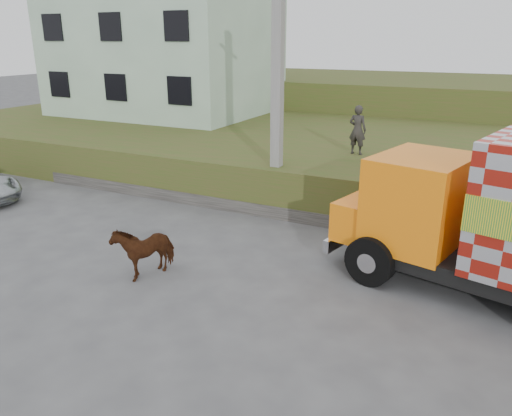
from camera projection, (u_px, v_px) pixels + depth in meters
The scene contains 8 objects.
ground at pixel (234, 277), 11.52m from camera, with size 120.00×120.00×0.00m, color #474749.
embankment at pixel (355, 157), 19.76m from camera, with size 40.00×12.00×1.50m, color #3A531B.
embankment_far at pixel (410, 104), 29.70m from camera, with size 40.00×12.00×3.00m, color #3A531B.
retaining_strip at pixel (242, 205), 15.86m from camera, with size 16.00×0.50×0.40m, color #595651.
building at pixel (166, 53), 25.69m from camera, with size 10.00×8.00×6.00m, color #B1CFB4.
utility_pole at pixel (278, 80), 14.52m from camera, with size 1.20×0.30×8.00m.
cow at pixel (144, 249), 11.56m from camera, with size 0.66×1.45×1.22m, color #38190E.
pedestrian at pixel (358, 130), 16.69m from camera, with size 0.60×0.39×1.65m, color #312E2B.
Camera 1 is at (5.04, -9.08, 5.25)m, focal length 35.00 mm.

